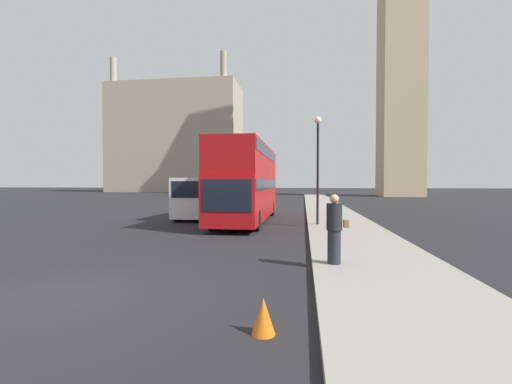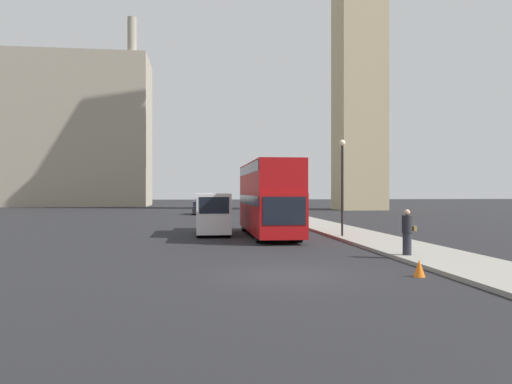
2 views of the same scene
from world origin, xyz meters
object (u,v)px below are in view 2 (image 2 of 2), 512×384
object	(u,v)px
pedestrian	(407,232)
street_lamp	(342,172)
parked_sedan	(200,208)
clock_tower	(359,3)
white_van	(213,213)
red_double_decker_bus	(268,196)

from	to	relation	value
pedestrian	street_lamp	world-z (taller)	street_lamp
pedestrian	parked_sedan	size ratio (longest dim) A/B	0.38
clock_tower	pedestrian	world-z (taller)	clock_tower
clock_tower	street_lamp	world-z (taller)	clock_tower
clock_tower	white_van	size ratio (longest dim) A/B	11.31
white_van	pedestrian	distance (m)	14.02
clock_tower	red_double_decker_bus	xyz separation A→B (m)	(-19.58, -41.37, -28.02)
clock_tower	parked_sedan	xyz separation A→B (m)	(-23.46, -12.09, -29.78)
white_van	street_lamp	xyz separation A→B (m)	(7.29, -3.28, 2.41)
white_van	pedestrian	xyz separation A→B (m)	(7.37, -11.92, -0.31)
pedestrian	parked_sedan	xyz separation A→B (m)	(-7.95, 39.93, -0.38)
white_van	street_lamp	world-z (taller)	street_lamp
white_van	parked_sedan	bearing A→B (deg)	91.18
clock_tower	pedestrian	bearing A→B (deg)	-106.60
red_double_decker_bus	street_lamp	size ratio (longest dim) A/B	2.00
red_double_decker_bus	street_lamp	world-z (taller)	street_lamp
clock_tower	street_lamp	size ratio (longest dim) A/B	10.78
clock_tower	white_van	distance (m)	54.57
parked_sedan	red_double_decker_bus	bearing A→B (deg)	-82.46
white_van	clock_tower	bearing A→B (deg)	60.29
street_lamp	parked_sedan	distance (m)	32.41
clock_tower	parked_sedan	bearing A→B (deg)	-152.74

